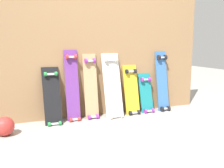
{
  "coord_description": "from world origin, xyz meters",
  "views": [
    {
      "loc": [
        -1.18,
        -3.01,
        0.94
      ],
      "look_at": [
        0.0,
        -0.07,
        0.43
      ],
      "focal_mm": 39.99,
      "sensor_mm": 36.0,
      "label": 1
    }
  ],
  "objects_px": {
    "skateboard_blue": "(162,83)",
    "rubber_ball": "(4,126)",
    "skateboard_natural": "(91,89)",
    "skateboard_black": "(52,99)",
    "skateboard_yellow": "(132,92)",
    "skateboard_white": "(113,88)",
    "skateboard_purple": "(72,88)",
    "skateboard_teal": "(146,95)"
  },
  "relations": [
    {
      "from": "skateboard_teal",
      "to": "skateboard_blue",
      "type": "height_order",
      "value": "skateboard_blue"
    },
    {
      "from": "rubber_ball",
      "to": "skateboard_yellow",
      "type": "bearing_deg",
      "value": 9.68
    },
    {
      "from": "skateboard_black",
      "to": "rubber_ball",
      "type": "distance_m",
      "value": 0.61
    },
    {
      "from": "rubber_ball",
      "to": "skateboard_natural",
      "type": "bearing_deg",
      "value": 15.64
    },
    {
      "from": "skateboard_natural",
      "to": "skateboard_teal",
      "type": "bearing_deg",
      "value": -1.08
    },
    {
      "from": "skateboard_black",
      "to": "skateboard_white",
      "type": "relative_size",
      "value": 0.83
    },
    {
      "from": "skateboard_yellow",
      "to": "rubber_ball",
      "type": "xyz_separation_m",
      "value": [
        -1.59,
        -0.27,
        -0.19
      ]
    },
    {
      "from": "skateboard_black",
      "to": "rubber_ball",
      "type": "height_order",
      "value": "skateboard_black"
    },
    {
      "from": "skateboard_white",
      "to": "rubber_ball",
      "type": "bearing_deg",
      "value": -169.53
    },
    {
      "from": "skateboard_black",
      "to": "skateboard_natural",
      "type": "height_order",
      "value": "skateboard_natural"
    },
    {
      "from": "skateboard_black",
      "to": "skateboard_purple",
      "type": "xyz_separation_m",
      "value": [
        0.25,
        0.04,
        0.1
      ]
    },
    {
      "from": "skateboard_purple",
      "to": "skateboard_natural",
      "type": "bearing_deg",
      "value": 0.56
    },
    {
      "from": "skateboard_purple",
      "to": "skateboard_white",
      "type": "distance_m",
      "value": 0.52
    },
    {
      "from": "skateboard_teal",
      "to": "skateboard_blue",
      "type": "distance_m",
      "value": 0.3
    },
    {
      "from": "skateboard_natural",
      "to": "skateboard_teal",
      "type": "distance_m",
      "value": 0.81
    },
    {
      "from": "skateboard_black",
      "to": "rubber_ball",
      "type": "xyz_separation_m",
      "value": [
        -0.53,
        -0.24,
        -0.19
      ]
    },
    {
      "from": "skateboard_purple",
      "to": "skateboard_yellow",
      "type": "relative_size",
      "value": 1.3
    },
    {
      "from": "skateboard_yellow",
      "to": "rubber_ball",
      "type": "distance_m",
      "value": 1.62
    },
    {
      "from": "skateboard_white",
      "to": "skateboard_teal",
      "type": "xyz_separation_m",
      "value": [
        0.52,
        0.03,
        -0.14
      ]
    },
    {
      "from": "skateboard_natural",
      "to": "skateboard_teal",
      "type": "height_order",
      "value": "skateboard_natural"
    },
    {
      "from": "skateboard_purple",
      "to": "rubber_ball",
      "type": "bearing_deg",
      "value": -160.08
    },
    {
      "from": "skateboard_black",
      "to": "skateboard_teal",
      "type": "bearing_deg",
      "value": 1.31
    },
    {
      "from": "skateboard_purple",
      "to": "skateboard_blue",
      "type": "height_order",
      "value": "skateboard_purple"
    },
    {
      "from": "skateboard_yellow",
      "to": "skateboard_blue",
      "type": "xyz_separation_m",
      "value": [
        0.49,
        0.0,
        0.09
      ]
    },
    {
      "from": "skateboard_purple",
      "to": "skateboard_teal",
      "type": "relative_size",
      "value": 1.57
    },
    {
      "from": "skateboard_yellow",
      "to": "skateboard_blue",
      "type": "distance_m",
      "value": 0.5
    },
    {
      "from": "skateboard_black",
      "to": "skateboard_purple",
      "type": "height_order",
      "value": "skateboard_purple"
    },
    {
      "from": "rubber_ball",
      "to": "skateboard_blue",
      "type": "bearing_deg",
      "value": 7.52
    },
    {
      "from": "skateboard_blue",
      "to": "rubber_ball",
      "type": "bearing_deg",
      "value": -172.48
    },
    {
      "from": "rubber_ball",
      "to": "skateboard_purple",
      "type": "bearing_deg",
      "value": 19.92
    },
    {
      "from": "skateboard_purple",
      "to": "skateboard_natural",
      "type": "relative_size",
      "value": 1.07
    },
    {
      "from": "skateboard_purple",
      "to": "skateboard_blue",
      "type": "xyz_separation_m",
      "value": [
        1.29,
        -0.01,
        -0.01
      ]
    },
    {
      "from": "skateboard_black",
      "to": "rubber_ball",
      "type": "bearing_deg",
      "value": -155.43
    },
    {
      "from": "skateboard_teal",
      "to": "rubber_ball",
      "type": "bearing_deg",
      "value": -171.52
    },
    {
      "from": "skateboard_natural",
      "to": "skateboard_yellow",
      "type": "xyz_separation_m",
      "value": [
        0.57,
        -0.01,
        -0.08
      ]
    },
    {
      "from": "skateboard_white",
      "to": "skateboard_blue",
      "type": "bearing_deg",
      "value": 2.5
    },
    {
      "from": "skateboard_yellow",
      "to": "rubber_ball",
      "type": "height_order",
      "value": "skateboard_yellow"
    },
    {
      "from": "skateboard_purple",
      "to": "skateboard_yellow",
      "type": "bearing_deg",
      "value": -0.89
    },
    {
      "from": "skateboard_yellow",
      "to": "skateboard_teal",
      "type": "distance_m",
      "value": 0.24
    },
    {
      "from": "skateboard_natural",
      "to": "skateboard_blue",
      "type": "height_order",
      "value": "skateboard_blue"
    },
    {
      "from": "skateboard_natural",
      "to": "skateboard_white",
      "type": "height_order",
      "value": "same"
    },
    {
      "from": "skateboard_purple",
      "to": "rubber_ball",
      "type": "xyz_separation_m",
      "value": [
        -0.78,
        -0.28,
        -0.3
      ]
    }
  ]
}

